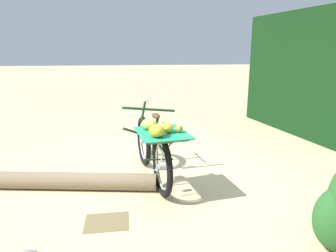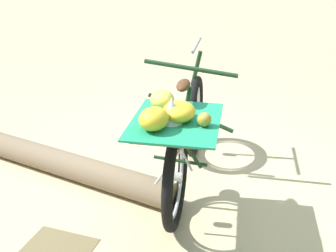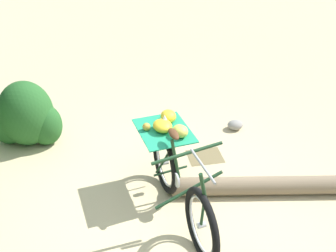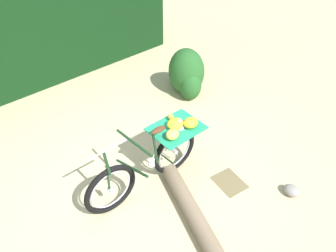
# 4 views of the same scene
# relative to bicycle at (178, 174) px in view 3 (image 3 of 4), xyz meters

# --- Properties ---
(ground_plane) EXTENTS (60.00, 60.00, 0.00)m
(ground_plane) POSITION_rel_bicycle_xyz_m (-0.21, -0.13, -0.49)
(ground_plane) COLOR #C6B284
(bicycle) EXTENTS (0.77, 1.80, 1.03)m
(bicycle) POSITION_rel_bicycle_xyz_m (0.00, 0.00, 0.00)
(bicycle) COLOR black
(bicycle) RESTS_ON ground_plane
(fallen_log) EXTENTS (2.21, 0.59, 0.21)m
(fallen_log) POSITION_rel_bicycle_xyz_m (1.08, 0.07, -0.38)
(fallen_log) COLOR #7F6B51
(fallen_log) RESTS_ON ground_plane
(shrub_cluster) EXTENTS (0.94, 0.65, 0.90)m
(shrub_cluster) POSITION_rel_bicycle_xyz_m (-1.68, 1.69, -0.09)
(shrub_cluster) COLOR #235623
(shrub_cluster) RESTS_ON ground_plane
(path_stone) EXTENTS (0.22, 0.18, 0.14)m
(path_stone) POSITION_rel_bicycle_xyz_m (1.16, 1.48, -0.42)
(path_stone) COLOR gray
(path_stone) RESTS_ON ground_plane
(leaf_litter_patch) EXTENTS (0.44, 0.36, 0.01)m
(leaf_litter_patch) POSITION_rel_bicycle_xyz_m (0.56, 0.91, -0.48)
(leaf_litter_patch) COLOR olive
(leaf_litter_patch) RESTS_ON ground_plane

